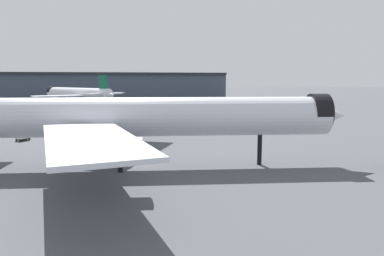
{
  "coord_description": "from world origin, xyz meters",
  "views": [
    {
      "loc": [
        -1.84,
        -54.38,
        12.73
      ],
      "look_at": [
        6.92,
        -2.11,
        5.61
      ],
      "focal_mm": 34.44,
      "sensor_mm": 36.0,
      "label": 1
    }
  ],
  "objects": [
    {
      "name": "ground",
      "position": [
        0.0,
        0.0,
        0.0
      ],
      "size": [
        900.0,
        900.0,
        0.0
      ],
      "primitive_type": "plane",
      "color": "#4C4F54"
    },
    {
      "name": "terminal_building",
      "position": [
        -36.31,
        168.46,
        8.4
      ],
      "size": [
        179.25,
        42.2,
        29.08
      ],
      "rotation": [
        0.0,
        0.0,
        0.08
      ],
      "color": "#3D4756",
      "rests_on": "ground"
    },
    {
      "name": "airliner_far_taxiway",
      "position": [
        -24.47,
        114.14,
        6.23
      ],
      "size": [
        38.34,
        41.21,
        14.14
      ],
      "rotation": [
        0.0,
        0.0,
        2.3
      ],
      "color": "silver",
      "rests_on": "ground"
    },
    {
      "name": "traffic_cone_wingtip",
      "position": [
        -4.16,
        35.53,
        0.34
      ],
      "size": [
        0.54,
        0.54,
        0.67
      ],
      "primitive_type": "cone",
      "color": "#F2600C",
      "rests_on": "ground"
    },
    {
      "name": "airliner_near_gate",
      "position": [
        -0.86,
        -1.4,
        7.17
      ],
      "size": [
        61.48,
        55.93,
        16.27
      ],
      "rotation": [
        0.0,
        0.0,
        -0.09
      ],
      "color": "silver",
      "rests_on": "ground"
    },
    {
      "name": "baggage_cart_trailing",
      "position": [
        -24.02,
        25.67,
        0.98
      ],
      "size": [
        2.78,
        2.88,
        1.82
      ],
      "rotation": [
        0.0,
        0.0,
        4.08
      ],
      "color": "black",
      "rests_on": "ground"
    }
  ]
}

